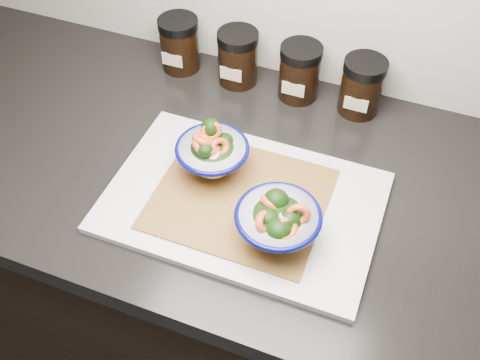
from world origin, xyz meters
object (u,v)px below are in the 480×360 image
at_px(spice_jar_a, 180,44).
at_px(spice_jar_c, 300,72).
at_px(cutting_board, 243,202).
at_px(bowl_right, 278,222).
at_px(spice_jar_d, 362,86).
at_px(bowl_left, 212,153).
at_px(spice_jar_b, 238,57).

relative_size(spice_jar_a, spice_jar_c, 1.00).
distance_m(cutting_board, bowl_right, 0.11).
distance_m(bowl_right, spice_jar_d, 0.37).
bearing_deg(spice_jar_c, bowl_right, -77.93).
bearing_deg(cutting_board, bowl_right, -36.12).
height_order(bowl_right, spice_jar_d, same).
height_order(bowl_left, spice_jar_d, bowl_left).
relative_size(spice_jar_b, spice_jar_c, 1.00).
xyz_separation_m(cutting_board, bowl_left, (-0.07, 0.04, 0.05)).
xyz_separation_m(cutting_board, spice_jar_d, (0.12, 0.31, 0.05)).
relative_size(spice_jar_a, spice_jar_b, 1.00).
relative_size(bowl_right, spice_jar_a, 1.18).
bearing_deg(spice_jar_b, spice_jar_c, 0.00).
xyz_separation_m(cutting_board, spice_jar_c, (0.00, 0.31, 0.05)).
xyz_separation_m(bowl_right, spice_jar_a, (-0.33, 0.36, -0.00)).
bearing_deg(spice_jar_d, bowl_left, -126.28).
bearing_deg(spice_jar_a, bowl_left, -55.04).
distance_m(spice_jar_a, spice_jar_c, 0.26).
bearing_deg(spice_jar_b, cutting_board, -67.31).
distance_m(bowl_left, spice_jar_d, 0.33).
xyz_separation_m(spice_jar_c, spice_jar_d, (0.12, 0.00, 0.00)).
distance_m(spice_jar_b, spice_jar_c, 0.13).
height_order(cutting_board, bowl_right, bowl_right).
height_order(spice_jar_b, spice_jar_c, same).
relative_size(spice_jar_b, spice_jar_d, 1.00).
bearing_deg(spice_jar_a, spice_jar_b, 0.00).
bearing_deg(spice_jar_c, spice_jar_a, 180.00).
bearing_deg(bowl_right, spice_jar_a, 132.65).
distance_m(bowl_left, spice_jar_b, 0.27).
xyz_separation_m(bowl_left, bowl_right, (0.15, -0.10, 0.00)).
relative_size(cutting_board, spice_jar_b, 3.98).
relative_size(spice_jar_c, spice_jar_d, 1.00).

